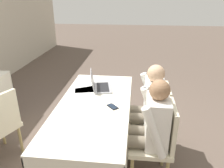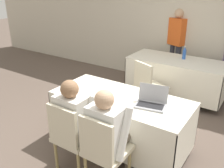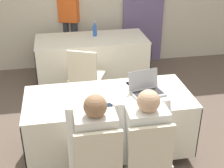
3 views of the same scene
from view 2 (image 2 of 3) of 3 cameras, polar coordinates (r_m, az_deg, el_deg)
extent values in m
plane|color=brown|center=(3.57, 1.87, -13.83)|extent=(24.00, 24.00, 0.00)
cube|color=beige|center=(5.37, 17.65, 13.46)|extent=(12.00, 0.06, 2.70)
cube|color=silver|center=(3.19, 2.03, -3.12)|extent=(1.79, 0.80, 0.02)
cube|color=silver|center=(3.06, -2.02, -11.18)|extent=(1.79, 0.01, 0.61)
cube|color=silver|center=(3.63, 5.25, -5.33)|extent=(1.79, 0.01, 0.61)
cube|color=silver|center=(3.82, -9.50, -4.11)|extent=(0.01, 0.80, 0.61)
cube|color=silver|center=(3.04, 16.70, -12.47)|extent=(0.01, 0.80, 0.61)
cylinder|color=#333333|center=(3.54, 1.88, -13.09)|extent=(0.06, 0.06, 0.11)
cube|color=silver|center=(4.81, 14.77, 5.25)|extent=(1.79, 0.80, 0.02)
cube|color=silver|center=(4.56, 12.70, 0.26)|extent=(1.79, 0.01, 0.61)
cube|color=silver|center=(5.27, 15.89, 3.00)|extent=(1.79, 0.01, 0.61)
cube|color=silver|center=(5.24, 5.26, 3.72)|extent=(0.01, 0.80, 0.61)
cylinder|color=#333333|center=(5.05, 14.01, -2.13)|extent=(0.06, 0.06, 0.11)
cube|color=#99999E|center=(2.97, 8.72, -5.00)|extent=(0.39, 0.28, 0.02)
cube|color=black|center=(2.97, 8.73, -4.82)|extent=(0.33, 0.21, 0.00)
cube|color=#99999E|center=(3.03, 9.45, -2.04)|extent=(0.35, 0.11, 0.21)
cube|color=black|center=(3.03, 9.45, -2.04)|extent=(0.32, 0.10, 0.18)
cube|color=black|center=(3.04, -0.95, -4.12)|extent=(0.15, 0.14, 0.01)
cube|color=#192333|center=(3.04, -0.95, -4.03)|extent=(0.13, 0.12, 0.00)
cube|color=white|center=(3.16, 9.56, -3.47)|extent=(0.27, 0.34, 0.00)
cube|color=white|center=(3.25, 1.98, -2.36)|extent=(0.31, 0.36, 0.00)
cube|color=white|center=(3.18, 9.03, -3.27)|extent=(0.32, 0.36, 0.00)
cylinder|color=#2D5BB7|center=(4.87, 16.17, 6.47)|extent=(0.07, 0.07, 0.17)
cone|color=#2D5BB7|center=(4.84, 16.32, 7.81)|extent=(0.06, 0.06, 0.07)
cylinder|color=silver|center=(4.83, 16.37, 8.26)|extent=(0.03, 0.03, 0.01)
cylinder|color=tan|center=(3.18, -3.37, -14.74)|extent=(0.04, 0.04, 0.39)
cylinder|color=tan|center=(3.36, -8.30, -12.58)|extent=(0.04, 0.04, 0.39)
cylinder|color=tan|center=(2.97, -7.64, -18.10)|extent=(0.04, 0.04, 0.39)
cylinder|color=tan|center=(3.17, -12.66, -15.51)|extent=(0.04, 0.04, 0.39)
cube|color=beige|center=(3.03, -8.23, -11.85)|extent=(0.44, 0.44, 0.05)
cube|color=beige|center=(2.78, -11.27, -9.47)|extent=(0.40, 0.04, 0.45)
cylinder|color=tan|center=(2.98, 3.98, -17.67)|extent=(0.04, 0.04, 0.39)
cylinder|color=tan|center=(3.13, -1.83, -15.38)|extent=(0.04, 0.04, 0.39)
cube|color=beige|center=(2.80, -1.00, -14.91)|extent=(0.44, 0.44, 0.05)
cube|color=beige|center=(2.52, -3.68, -12.71)|extent=(0.40, 0.04, 0.45)
cylinder|color=tan|center=(4.41, 11.99, -3.71)|extent=(0.04, 0.04, 0.39)
cylinder|color=tan|center=(4.64, 8.94, -2.12)|extent=(0.04, 0.04, 0.39)
cylinder|color=tan|center=(4.19, 8.57, -4.94)|extent=(0.04, 0.04, 0.39)
cylinder|color=tan|center=(4.42, 5.54, -3.20)|extent=(0.04, 0.04, 0.39)
cube|color=beige|center=(4.32, 8.94, -0.81)|extent=(0.58, 0.58, 0.05)
cube|color=beige|center=(4.10, 7.07, 1.76)|extent=(0.39, 0.19, 0.45)
cylinder|color=#665B4C|center=(3.01, -5.37, -9.88)|extent=(0.13, 0.42, 0.13)
cylinder|color=#665B4C|center=(3.11, -7.99, -8.83)|extent=(0.13, 0.42, 0.13)
cylinder|color=#665B4C|center=(3.29, -3.18, -12.70)|extent=(0.10, 0.10, 0.44)
cylinder|color=#665B4C|center=(3.38, -5.68, -11.68)|extent=(0.10, 0.10, 0.44)
cube|color=silver|center=(2.85, -9.22, -7.59)|extent=(0.36, 0.22, 0.52)
cylinder|color=silver|center=(2.75, -5.38, -8.40)|extent=(0.08, 0.26, 0.54)
cylinder|color=silver|center=(3.00, -11.70, -5.95)|extent=(0.08, 0.26, 0.54)
sphere|color=#8C6647|center=(2.69, -9.68, -1.14)|extent=(0.20, 0.20, 0.20)
cylinder|color=#665B4C|center=(2.79, 2.10, -12.71)|extent=(0.13, 0.42, 0.13)
cylinder|color=#665B4C|center=(2.87, -1.02, -11.56)|extent=(0.13, 0.42, 0.13)
cylinder|color=#665B4C|center=(3.09, 3.84, -15.40)|extent=(0.10, 0.10, 0.44)
cylinder|color=#665B4C|center=(3.16, 0.93, -14.31)|extent=(0.10, 0.10, 0.44)
cube|color=white|center=(2.60, -1.67, -10.50)|extent=(0.36, 0.22, 0.52)
cylinder|color=white|center=(2.53, 2.83, -11.38)|extent=(0.08, 0.26, 0.54)
cylinder|color=white|center=(2.73, -4.83, -8.61)|extent=(0.08, 0.26, 0.54)
sphere|color=tan|center=(2.42, -1.77, -3.57)|extent=(0.20, 0.20, 0.20)
cylinder|color=#33333D|center=(5.68, 13.42, 4.73)|extent=(0.12, 0.12, 0.85)
cylinder|color=#33333D|center=(5.58, 14.62, 4.28)|extent=(0.12, 0.12, 0.85)
cube|color=#DB561E|center=(5.46, 14.72, 11.49)|extent=(0.39, 0.31, 0.55)
sphere|color=tan|center=(5.40, 15.13, 15.33)|extent=(0.19, 0.19, 0.19)
camera|label=1|loc=(4.14, -28.69, 17.03)|focal=35.00mm
camera|label=3|loc=(2.03, -72.54, 14.77)|focal=50.00mm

